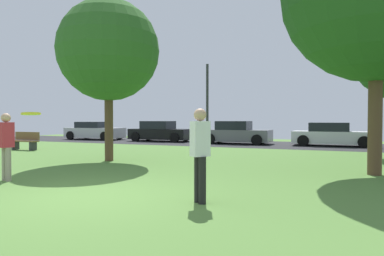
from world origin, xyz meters
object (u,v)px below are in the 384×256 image
object	(u,v)px
person_thrower	(200,150)
parked_car_black	(160,132)
parked_car_grey	(236,133)
park_bench	(25,141)
person_bystander	(6,143)
parked_car_white	(332,135)
oak_tree_center	(108,50)
parked_car_silver	(94,131)
frisbee_disc	(31,114)
street_lamp_post	(207,106)

from	to	relation	value
person_thrower	parked_car_black	distance (m)	18.48
person_thrower	parked_car_black	xyz separation A→B (m)	(-9.43, 15.89, -0.32)
parked_car_grey	park_bench	bearing A→B (deg)	-134.67
person_bystander	parked_car_white	world-z (taller)	person_bystander
oak_tree_center	parked_car_grey	size ratio (longest dim) A/B	1.42
parked_car_silver	parked_car_grey	distance (m)	11.22
frisbee_disc	street_lamp_post	world-z (taller)	street_lamp_post
oak_tree_center	parked_car_grey	distance (m)	11.41
frisbee_disc	person_bystander	bearing A→B (deg)	145.19
parked_car_grey	park_bench	xyz separation A→B (m)	(-8.46, -8.56, -0.19)
frisbee_disc	parked_car_silver	distance (m)	22.42
parked_car_black	frisbee_disc	bearing A→B (deg)	-67.01
oak_tree_center	parked_car_black	size ratio (longest dim) A/B	1.38
person_thrower	parked_car_white	xyz separation A→B (m)	(1.79, 15.88, -0.34)
oak_tree_center	parked_car_grey	bearing A→B (deg)	80.71
oak_tree_center	parked_car_white	bearing A→B (deg)	56.38
person_thrower	parked_car_black	bearing A→B (deg)	-111.30
parked_car_silver	parked_car_grey	world-z (taller)	parked_car_grey
oak_tree_center	parked_car_white	distance (m)	13.74
parked_car_black	street_lamp_post	size ratio (longest dim) A/B	0.96
parked_car_white	park_bench	world-z (taller)	parked_car_white
person_bystander	parked_car_silver	distance (m)	18.32
person_bystander	oak_tree_center	bearing A→B (deg)	14.23
person_bystander	park_bench	world-z (taller)	person_bystander
parked_car_white	oak_tree_center	bearing A→B (deg)	-123.62
frisbee_disc	street_lamp_post	bearing A→B (deg)	100.54
person_thrower	person_bystander	distance (m)	5.34
frisbee_disc	park_bench	world-z (taller)	frisbee_disc
parked_car_silver	person_bystander	bearing A→B (deg)	-58.00
oak_tree_center	person_thrower	xyz separation A→B (m)	(5.57, -4.80, -3.10)
parked_car_black	park_bench	bearing A→B (deg)	-107.74
parked_car_black	park_bench	distance (m)	9.36
street_lamp_post	person_thrower	bearing A→B (deg)	-69.80
person_thrower	street_lamp_post	size ratio (longest dim) A/B	0.39
person_thrower	parked_car_silver	distance (m)	21.81
street_lamp_post	parked_car_black	bearing A→B (deg)	141.41
person_bystander	parked_car_grey	distance (m)	15.36
person_thrower	person_bystander	xyz separation A→B (m)	(-5.33, 0.27, -0.03)
parked_car_white	parked_car_grey	bearing A→B (deg)	-176.57
oak_tree_center	person_bystander	size ratio (longest dim) A/B	3.52
parked_car_black	oak_tree_center	bearing A→B (deg)	-70.82
oak_tree_center	person_thrower	size ratio (longest dim) A/B	3.42
oak_tree_center	frisbee_disc	size ratio (longest dim) A/B	15.78
oak_tree_center	street_lamp_post	world-z (taller)	oak_tree_center
person_thrower	parked_car_black	world-z (taller)	person_thrower
person_thrower	park_bench	bearing A→B (deg)	-81.61
parked_car_grey	park_bench	world-z (taller)	parked_car_grey
frisbee_disc	park_bench	bearing A→B (deg)	138.84
street_lamp_post	parked_car_white	bearing A→B (deg)	33.24
person_bystander	parked_car_black	xyz separation A→B (m)	(-4.10, 15.63, -0.29)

